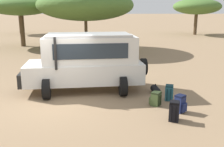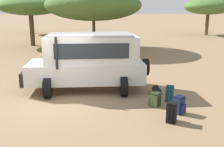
# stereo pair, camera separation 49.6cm
# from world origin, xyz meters

# --- Properties ---
(ground_plane) EXTENTS (320.00, 320.00, 0.00)m
(ground_plane) POSITION_xyz_m (0.00, 0.00, 0.00)
(ground_plane) COLOR #8C7051
(safari_vehicle) EXTENTS (5.42, 2.97, 2.44)m
(safari_vehicle) POSITION_xyz_m (1.03, 1.46, 1.29)
(safari_vehicle) COLOR silver
(safari_vehicle) RESTS_ON ground_plane
(backpack_beside_front_wheel) EXTENTS (0.44, 0.45, 0.61)m
(backpack_beside_front_wheel) POSITION_xyz_m (4.30, -1.25, 0.30)
(backpack_beside_front_wheel) COLOR navy
(backpack_beside_front_wheel) RESTS_ON ground_plane
(backpack_cluster_center) EXTENTS (0.39, 0.46, 0.65)m
(backpack_cluster_center) POSITION_xyz_m (3.89, -1.93, 0.31)
(backpack_cluster_center) COLOR black
(backpack_cluster_center) RESTS_ON ground_plane
(backpack_near_rear_wheel) EXTENTS (0.47, 0.46, 0.52)m
(backpack_near_rear_wheel) POSITION_xyz_m (3.60, -0.56, 0.25)
(backpack_near_rear_wheel) COLOR #42562D
(backpack_near_rear_wheel) RESTS_ON ground_plane
(backpack_outermost) EXTENTS (0.37, 0.44, 0.61)m
(backpack_outermost) POSITION_xyz_m (4.24, -0.04, 0.30)
(backpack_outermost) COLOR #235B6B
(backpack_outermost) RESTS_ON ground_plane
(duffel_bag_low_black_case) EXTENTS (0.34, 0.81, 0.41)m
(duffel_bag_low_black_case) POSITION_xyz_m (3.89, 0.82, 0.16)
(duffel_bag_low_black_case) COLOR black
(duffel_bag_low_black_case) RESTS_ON ground_plane
(acacia_tree_left_mid) EXTENTS (6.21, 5.41, 5.30)m
(acacia_tree_left_mid) POSITION_xyz_m (-9.28, 27.92, 4.34)
(acacia_tree_left_mid) COLOR brown
(acacia_tree_left_mid) RESTS_ON ground_plane
(acacia_tree_centre_back) EXTENTS (5.84, 6.04, 4.50)m
(acacia_tree_centre_back) POSITION_xyz_m (-5.52, 15.39, 3.63)
(acacia_tree_centre_back) COLOR brown
(acacia_tree_centre_back) RESTS_ON ground_plane
(acacia_tree_right_mid) EXTENTS (7.96, 7.96, 4.99)m
(acacia_tree_right_mid) POSITION_xyz_m (0.49, 12.84, 3.71)
(acacia_tree_right_mid) COLOR brown
(acacia_tree_right_mid) RESTS_ON ground_plane
(acacia_tree_far_right) EXTENTS (6.17, 6.48, 4.72)m
(acacia_tree_far_right) POSITION_xyz_m (14.54, 25.42, 3.67)
(acacia_tree_far_right) COLOR brown
(acacia_tree_far_right) RESTS_ON ground_plane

